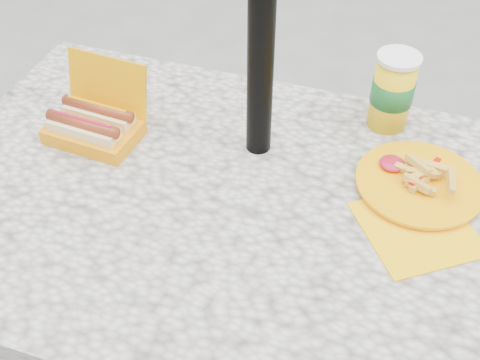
% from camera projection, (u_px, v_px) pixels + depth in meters
% --- Properties ---
extents(picnic_table, '(1.20, 0.80, 0.75)m').
position_uv_depth(picnic_table, '(234.00, 238.00, 1.19)').
color(picnic_table, beige).
rests_on(picnic_table, ground).
extents(hotdog_box, '(0.19, 0.16, 0.15)m').
position_uv_depth(hotdog_box, '(94.00, 124.00, 1.23)').
color(hotdog_box, '#F09C00').
rests_on(hotdog_box, picnic_table).
extents(fries_plate, '(0.26, 0.36, 0.05)m').
position_uv_depth(fries_plate, '(418.00, 186.00, 1.13)').
color(fries_plate, '#FFBC06').
rests_on(fries_plate, picnic_table).
extents(soda_cup, '(0.09, 0.09, 0.17)m').
position_uv_depth(soda_cup, '(393.00, 91.00, 1.23)').
color(soda_cup, yellow).
rests_on(soda_cup, picnic_table).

